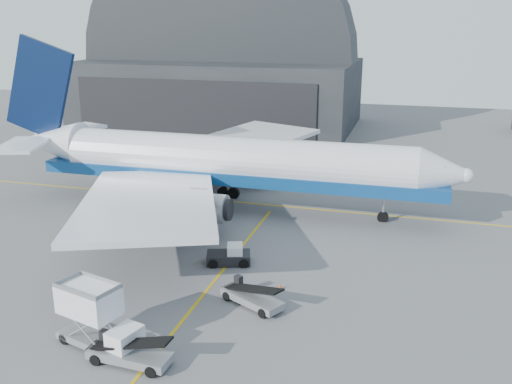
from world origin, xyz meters
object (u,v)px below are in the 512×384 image
(airliner, at_px, (217,161))
(belt_loader_b, at_px, (252,297))
(catering_truck, at_px, (96,318))
(belt_loader_a, at_px, (129,353))
(pushback_tug, at_px, (230,256))

(airliner, distance_m, belt_loader_b, 22.78)
(catering_truck, bearing_deg, belt_loader_a, -6.26)
(belt_loader_b, bearing_deg, airliner, 143.81)
(belt_loader_a, bearing_deg, belt_loader_b, 63.92)
(catering_truck, height_order, belt_loader_a, catering_truck)
(catering_truck, relative_size, pushback_tug, 1.50)
(pushback_tug, height_order, belt_loader_b, belt_loader_b)
(belt_loader_a, bearing_deg, catering_truck, 161.02)
(airliner, distance_m, catering_truck, 28.15)
(airliner, height_order, belt_loader_b, airliner)
(catering_truck, distance_m, pushback_tug, 14.73)
(airliner, relative_size, catering_truck, 8.48)
(airliner, relative_size, belt_loader_a, 9.46)
(belt_loader_a, bearing_deg, airliner, 102.28)
(catering_truck, bearing_deg, airliner, 109.82)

